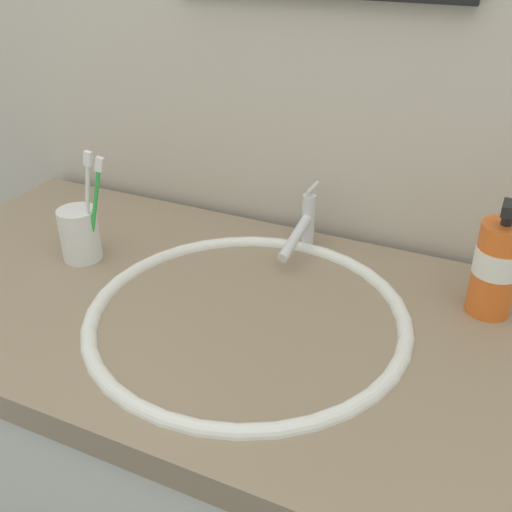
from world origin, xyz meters
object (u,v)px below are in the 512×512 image
toothbrush_green (95,204)px  toothbrush_white (88,200)px  toothbrush_cup (80,234)px  faucet (304,225)px  soap_dispenser (496,266)px

toothbrush_green → toothbrush_white: size_ratio=0.96×
toothbrush_cup → toothbrush_green: (0.04, 0.00, 0.07)m
toothbrush_cup → toothbrush_white: 0.08m
toothbrush_green → faucet: bearing=32.5°
faucet → toothbrush_green: size_ratio=0.85×
faucet → toothbrush_white: bearing=-148.1°
toothbrush_green → soap_dispenser: toothbrush_green is taller
toothbrush_cup → soap_dispenser: size_ratio=0.50×
toothbrush_white → soap_dispenser: (0.63, 0.13, -0.04)m
toothbrush_white → soap_dispenser: bearing=11.7°
toothbrush_white → toothbrush_cup: bearing=175.2°
toothbrush_cup → soap_dispenser: (0.66, 0.13, 0.03)m
toothbrush_green → soap_dispenser: 0.63m
faucet → toothbrush_white: 0.37m
toothbrush_green → soap_dispenser: (0.62, 0.13, -0.03)m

